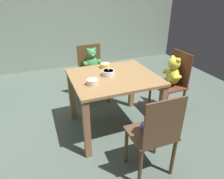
# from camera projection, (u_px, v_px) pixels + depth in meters

# --- Properties ---
(ground_plane) EXTENTS (5.20, 5.20, 0.04)m
(ground_plane) POSITION_uv_depth(u_px,v_px,m) (113.00, 127.00, 2.74)
(ground_plane) COLOR #4E5C52
(dining_table) EXTENTS (1.01, 0.88, 0.74)m
(dining_table) POSITION_uv_depth(u_px,v_px,m) (113.00, 86.00, 2.46)
(dining_table) COLOR olive
(dining_table) RESTS_ON ground_plane
(teddy_chair_far_center) EXTENTS (0.43, 0.42, 0.89)m
(teddy_chair_far_center) POSITION_uv_depth(u_px,v_px,m) (93.00, 67.00, 3.15)
(teddy_chair_far_center) COLOR brown
(teddy_chair_far_center) RESTS_ON ground_plane
(teddy_chair_near_front) EXTENTS (0.42, 0.37, 0.90)m
(teddy_chair_near_front) POSITION_uv_depth(u_px,v_px,m) (155.00, 128.00, 1.82)
(teddy_chair_near_front) COLOR brown
(teddy_chair_near_front) RESTS_ON ground_plane
(teddy_chair_near_right) EXTENTS (0.39, 0.41, 0.91)m
(teddy_chair_near_right) POSITION_uv_depth(u_px,v_px,m) (172.00, 76.00, 2.80)
(teddy_chair_near_right) COLOR #5B2E1D
(teddy_chair_near_right) RESTS_ON ground_plane
(porridge_bowl_yellow_far_center) EXTENTS (0.13, 0.13, 0.06)m
(porridge_bowl_yellow_far_center) POSITION_uv_depth(u_px,v_px,m) (105.00, 65.00, 2.63)
(porridge_bowl_yellow_far_center) COLOR yellow
(porridge_bowl_yellow_far_center) RESTS_ON dining_table
(porridge_bowl_white_center) EXTENTS (0.15, 0.16, 0.14)m
(porridge_bowl_white_center) POSITION_uv_depth(u_px,v_px,m) (108.00, 73.00, 2.39)
(porridge_bowl_white_center) COLOR white
(porridge_bowl_white_center) RESTS_ON dining_table
(porridge_bowl_cream_near_left) EXTENTS (0.14, 0.13, 0.12)m
(porridge_bowl_cream_near_left) POSITION_uv_depth(u_px,v_px,m) (93.00, 82.00, 2.17)
(porridge_bowl_cream_near_left) COLOR beige
(porridge_bowl_cream_near_left) RESTS_ON dining_table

